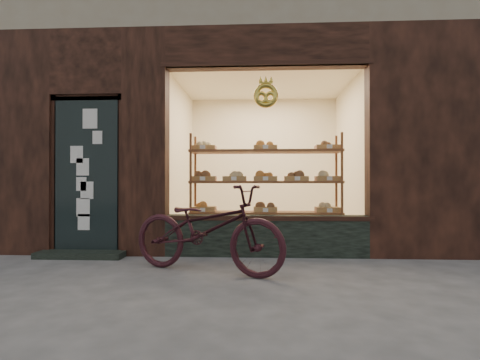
{
  "coord_description": "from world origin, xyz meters",
  "views": [
    {
      "loc": [
        0.37,
        -2.94,
        0.99
      ],
      "look_at": [
        0.11,
        2.0,
        1.03
      ],
      "focal_mm": 28.0,
      "sensor_mm": 36.0,
      "label": 1
    }
  ],
  "objects": [
    {
      "name": "ground",
      "position": [
        0.0,
        0.0,
        0.0
      ],
      "size": [
        90.0,
        90.0,
        0.0
      ],
      "primitive_type": "plane",
      "color": "#525254"
    },
    {
      "name": "display_shelf",
      "position": [
        0.45,
        2.55,
        0.85
      ],
      "size": [
        2.2,
        0.45,
        1.7
      ],
      "color": "brown",
      "rests_on": "ground"
    },
    {
      "name": "bicycle",
      "position": [
        -0.22,
        1.16,
        0.48
      ],
      "size": [
        1.95,
        1.27,
        0.97
      ],
      "primitive_type": "imported",
      "rotation": [
        0.0,
        0.0,
        1.2
      ],
      "color": "black",
      "rests_on": "ground"
    }
  ]
}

